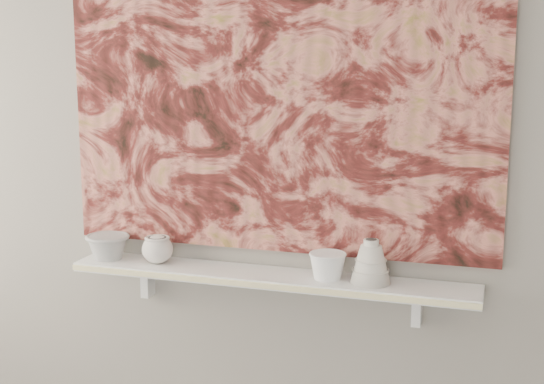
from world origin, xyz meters
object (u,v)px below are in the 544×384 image
at_px(painting, 276,90).
at_px(bowl_white, 328,266).
at_px(cup_cream, 157,249).
at_px(bowl_grey, 108,246).
at_px(bell_vessel, 371,261).
at_px(shelf, 269,278).

relative_size(painting, bowl_white, 12.17).
height_order(painting, cup_cream, painting).
xyz_separation_m(bowl_grey, bell_vessel, (0.96, 0.00, 0.03)).
bearing_deg(bell_vessel, bowl_white, 180.00).
bearing_deg(bowl_white, bowl_grey, 180.00).
bearing_deg(cup_cream, bowl_white, 0.00).
height_order(bowl_grey, bell_vessel, bell_vessel).
height_order(cup_cream, bell_vessel, bell_vessel).
distance_m(shelf, painting, 0.63).
distance_m(shelf, cup_cream, 0.42).
bearing_deg(cup_cream, bowl_grey, 180.00).
bearing_deg(bowl_white, cup_cream, 180.00).
bearing_deg(bowl_grey, painting, 7.50).
height_order(painting, bowl_white, painting).
relative_size(shelf, painting, 0.93).
height_order(bowl_grey, bowl_white, bowl_grey).
bearing_deg(painting, bell_vessel, -13.18).
height_order(painting, bell_vessel, painting).
height_order(shelf, painting, painting).
bearing_deg(bowl_grey, shelf, 0.00).
bearing_deg(shelf, cup_cream, 180.00).
xyz_separation_m(bowl_grey, bowl_white, (0.81, 0.00, -0.00)).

